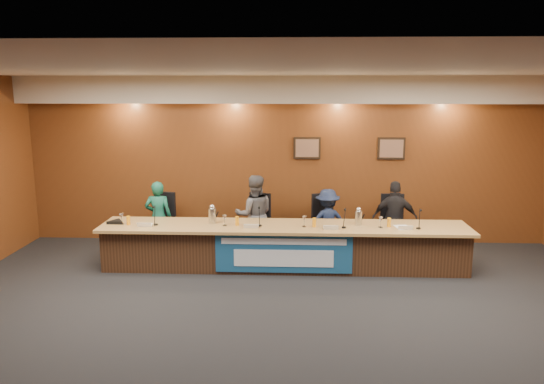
{
  "coord_description": "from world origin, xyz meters",
  "views": [
    {
      "loc": [
        0.16,
        -6.15,
        3.01
      ],
      "look_at": [
        -0.21,
        2.55,
        1.27
      ],
      "focal_mm": 35.0,
      "sensor_mm": 36.0,
      "label": 1
    }
  ],
  "objects": [
    {
      "name": "floor",
      "position": [
        0.0,
        0.0,
        0.0
      ],
      "size": [
        10.0,
        10.0,
        0.0
      ],
      "primitive_type": "plane",
      "color": "black",
      "rests_on": "ground"
    },
    {
      "name": "ceiling",
      "position": [
        0.0,
        0.0,
        3.2
      ],
      "size": [
        10.0,
        8.0,
        0.04
      ],
      "primitive_type": "cube",
      "color": "silver",
      "rests_on": "wall_back"
    },
    {
      "name": "wall_back",
      "position": [
        0.0,
        4.0,
        1.6
      ],
      "size": [
        10.0,
        0.04,
        3.2
      ],
      "primitive_type": "cube",
      "color": "#5E2F15",
      "rests_on": "floor"
    },
    {
      "name": "soffit",
      "position": [
        0.0,
        3.75,
        2.95
      ],
      "size": [
        10.0,
        0.5,
        0.5
      ],
      "primitive_type": "cube",
      "color": "beige",
      "rests_on": "wall_back"
    },
    {
      "name": "dais_body",
      "position": [
        0.0,
        2.4,
        0.35
      ],
      "size": [
        6.0,
        0.8,
        0.7
      ],
      "primitive_type": "cube",
      "color": "#3A2314",
      "rests_on": "floor"
    },
    {
      "name": "dais_top",
      "position": [
        0.0,
        2.35,
        0.72
      ],
      "size": [
        6.1,
        0.95,
        0.05
      ],
      "primitive_type": "cube",
      "color": "#A67D46",
      "rests_on": "dais_body"
    },
    {
      "name": "banner",
      "position": [
        0.0,
        1.99,
        0.38
      ],
      "size": [
        2.2,
        0.02,
        0.65
      ],
      "primitive_type": "cube",
      "color": "navy",
      "rests_on": "dais_body"
    },
    {
      "name": "banner_text_upper",
      "position": [
        0.0,
        1.97,
        0.58
      ],
      "size": [
        2.0,
        0.01,
        0.1
      ],
      "primitive_type": "cube",
      "color": "silver",
      "rests_on": "banner"
    },
    {
      "name": "banner_text_lower",
      "position": [
        0.0,
        1.97,
        0.3
      ],
      "size": [
        1.6,
        0.01,
        0.28
      ],
      "primitive_type": "cube",
      "color": "silver",
      "rests_on": "banner"
    },
    {
      "name": "wall_photo_left",
      "position": [
        0.4,
        3.97,
        1.85
      ],
      "size": [
        0.52,
        0.04,
        0.42
      ],
      "primitive_type": "cube",
      "color": "black",
      "rests_on": "wall_back"
    },
    {
      "name": "wall_photo_right",
      "position": [
        2.0,
        3.97,
        1.85
      ],
      "size": [
        0.52,
        0.04,
        0.42
      ],
      "primitive_type": "cube",
      "color": "black",
      "rests_on": "wall_back"
    },
    {
      "name": "panelist_a",
      "position": [
        -2.31,
        3.14,
        0.67
      ],
      "size": [
        0.5,
        0.34,
        1.33
      ],
      "primitive_type": "imported",
      "rotation": [
        0.0,
        0.0,
        3.19
      ],
      "color": "#155C47",
      "rests_on": "floor"
    },
    {
      "name": "panelist_b",
      "position": [
        -0.56,
        3.14,
        0.73
      ],
      "size": [
        0.78,
        0.65,
        1.46
      ],
      "primitive_type": "imported",
      "rotation": [
        0.0,
        0.0,
        3.3
      ],
      "color": "#525257",
      "rests_on": "floor"
    },
    {
      "name": "panelist_c",
      "position": [
        0.76,
        3.14,
        0.61
      ],
      "size": [
        0.86,
        0.6,
        1.21
      ],
      "primitive_type": "imported",
      "rotation": [
        0.0,
        0.0,
        3.35
      ],
      "color": "#141E39",
      "rests_on": "floor"
    },
    {
      "name": "panelist_d",
      "position": [
        1.97,
        3.14,
        0.68
      ],
      "size": [
        0.83,
        0.41,
        1.36
      ],
      "primitive_type": "imported",
      "rotation": [
        0.0,
        0.0,
        3.05
      ],
      "color": "black",
      "rests_on": "floor"
    },
    {
      "name": "office_chair_a",
      "position": [
        -2.31,
        3.24,
        0.48
      ],
      "size": [
        0.58,
        0.58,
        0.08
      ],
      "primitive_type": "cube",
      "rotation": [
        0.0,
        0.0,
        -0.23
      ],
      "color": "black",
      "rests_on": "floor"
    },
    {
      "name": "office_chair_b",
      "position": [
        -0.56,
        3.24,
        0.48
      ],
      "size": [
        0.63,
        0.63,
        0.08
      ],
      "primitive_type": "cube",
      "rotation": [
        0.0,
        0.0,
        -0.39
      ],
      "color": "black",
      "rests_on": "floor"
    },
    {
      "name": "office_chair_c",
      "position": [
        0.76,
        3.24,
        0.48
      ],
      "size": [
        0.62,
        0.62,
        0.08
      ],
      "primitive_type": "cube",
      "rotation": [
        0.0,
        0.0,
        0.35
      ],
      "color": "black",
      "rests_on": "floor"
    },
    {
      "name": "office_chair_d",
      "position": [
        1.97,
        3.24,
        0.48
      ],
      "size": [
        0.49,
        0.49,
        0.08
      ],
      "primitive_type": "cube",
      "rotation": [
        0.0,
        0.0,
        -0.02
      ],
      "color": "black",
      "rests_on": "floor"
    },
    {
      "name": "nameplate_a",
      "position": [
        -2.29,
        2.13,
        0.8
      ],
      "size": [
        0.24,
        0.08,
        0.1
      ],
      "primitive_type": "cube",
      "rotation": [
        0.31,
        0.0,
        0.0
      ],
      "color": "white",
      "rests_on": "dais_top"
    },
    {
      "name": "microphone_a",
      "position": [
        -2.13,
        2.26,
        0.76
      ],
      "size": [
        0.07,
        0.07,
        0.02
      ],
      "primitive_type": "cylinder",
      "color": "black",
      "rests_on": "dais_top"
    },
    {
      "name": "juice_glass_a",
      "position": [
        -2.59,
        2.26,
        0.82
      ],
      "size": [
        0.06,
        0.06,
        0.15
      ],
      "primitive_type": "cylinder",
      "color": "orange",
      "rests_on": "dais_top"
    },
    {
      "name": "water_glass_a",
      "position": [
        -2.71,
        2.29,
        0.84
      ],
      "size": [
        0.08,
        0.08,
        0.18
      ],
      "primitive_type": "cylinder",
      "color": "silver",
      "rests_on": "dais_top"
    },
    {
      "name": "nameplate_b",
      "position": [
        -0.53,
        2.12,
        0.8
      ],
      "size": [
        0.24,
        0.08,
        0.1
      ],
      "primitive_type": "cube",
      "rotation": [
        0.31,
        0.0,
        0.0
      ],
      "color": "white",
      "rests_on": "dais_top"
    },
    {
      "name": "microphone_b",
      "position": [
        -0.41,
        2.28,
        0.76
      ],
      "size": [
        0.07,
        0.07,
        0.02
      ],
      "primitive_type": "cylinder",
      "color": "black",
      "rests_on": "dais_top"
    },
    {
      "name": "juice_glass_b",
      "position": [
        -0.78,
        2.3,
        0.82
      ],
      "size": [
        0.06,
        0.06,
        0.15
      ],
      "primitive_type": "cylinder",
      "color": "orange",
      "rests_on": "dais_top"
    },
    {
      "name": "water_glass_b",
      "position": [
        -0.98,
        2.28,
        0.84
      ],
      "size": [
        0.08,
        0.08,
        0.18
      ],
      "primitive_type": "cylinder",
      "color": "silver",
      "rests_on": "dais_top"
    },
    {
      "name": "nameplate_c",
      "position": [
        0.76,
        2.09,
        0.8
      ],
      "size": [
        0.24,
        0.08,
        0.1
      ],
      "primitive_type": "cube",
      "rotation": [
        0.31,
        0.0,
        0.0
      ],
      "color": "white",
      "rests_on": "dais_top"
    },
    {
      "name": "microphone_c",
      "position": [
        0.97,
        2.22,
        0.76
      ],
      "size": [
        0.07,
        0.07,
        0.02
      ],
      "primitive_type": "cylinder",
      "color": "black",
      "rests_on": "dais_top"
    },
    {
      "name": "juice_glass_c",
      "position": [
        0.49,
        2.26,
        0.82
      ],
      "size": [
        0.06,
        0.06,
        0.15
      ],
      "primitive_type": "cylinder",
      "color": "orange",
      "rests_on": "dais_top"
    },
    {
      "name": "water_glass_c",
      "position": [
        0.33,
        2.27,
        0.84
      ],
      "size": [
        0.08,
        0.08,
        0.18
      ],
      "primitive_type": "cylinder",
      "color": "silver",
      "rests_on": "dais_top"
    },
    {
      "name": "nameplate_d",
      "position": [
        1.95,
        2.13,
        0.8
      ],
      "size": [
        0.24,
        0.08,
        0.1
      ],
      "primitive_type": "cube",
      "rotation": [
        0.31,
        0.0,
        0.0
      ],
      "color": "white",
      "rests_on": "dais_top"
    },
    {
      "name": "microphone_d",
      "position": [
        2.17,
        2.21,
        0.76
      ],
      "size": [
        0.07,
        0.07,
        0.02
      ],
      "primitive_type": "cylinder",
      "color": "black",
      "rests_on": "dais_top"
    },
    {
      "name": "juice_glass_d",
      "position": [
        1.72,
        2.32,
        0.82
      ],
      "size": [
        0.06,
        0.06,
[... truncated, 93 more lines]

